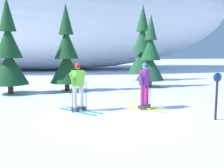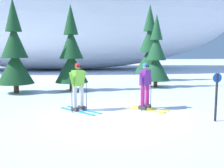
% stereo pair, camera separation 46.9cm
% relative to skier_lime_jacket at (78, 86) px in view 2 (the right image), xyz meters
% --- Properties ---
extents(ground_plane, '(120.00, 120.00, 0.00)m').
position_rel_skier_lime_jacket_xyz_m(ground_plane, '(1.23, -1.01, -0.89)').
color(ground_plane, white).
extents(skier_lime_jacket, '(1.45, 1.60, 1.72)m').
position_rel_skier_lime_jacket_xyz_m(skier_lime_jacket, '(0.00, 0.00, 0.00)').
color(skier_lime_jacket, '#2893CC').
rests_on(skier_lime_jacket, ground).
extents(skier_purple_jacket, '(1.45, 1.40, 1.71)m').
position_rel_skier_lime_jacket_xyz_m(skier_purple_jacket, '(2.43, -0.11, 0.02)').
color(skier_purple_jacket, gold).
rests_on(skier_purple_jacket, ground).
extents(pine_tree_far_left, '(1.83, 1.83, 4.74)m').
position_rel_skier_lime_jacket_xyz_m(pine_tree_far_left, '(-3.10, 4.48, 1.10)').
color(pine_tree_far_left, '#47301E').
rests_on(pine_tree_far_left, ground).
extents(pine_tree_center_left, '(1.77, 1.77, 4.58)m').
position_rel_skier_lime_jacket_xyz_m(pine_tree_center_left, '(-0.28, 4.85, 1.03)').
color(pine_tree_center_left, '#47301E').
rests_on(pine_tree_center_left, ground).
extents(pine_tree_center_right, '(1.64, 1.64, 4.26)m').
position_rel_skier_lime_jacket_xyz_m(pine_tree_center_right, '(4.64, 5.55, 0.89)').
color(pine_tree_center_right, '#47301E').
rests_on(pine_tree_center_right, ground).
extents(pine_tree_far_right, '(2.10, 2.10, 5.44)m').
position_rel_skier_lime_jacket_xyz_m(pine_tree_far_right, '(5.25, 8.98, 1.39)').
color(pine_tree_far_right, '#47301E').
rests_on(pine_tree_far_right, ground).
extents(snow_ridge_background, '(42.22, 15.73, 14.73)m').
position_rel_skier_lime_jacket_xyz_m(snow_ridge_background, '(-1.23, 21.40, 6.48)').
color(snow_ridge_background, white).
rests_on(snow_ridge_background, ground).
extents(trail_marker_post, '(0.28, 0.07, 1.47)m').
position_rel_skier_lime_jacket_xyz_m(trail_marker_post, '(4.10, -2.01, -0.05)').
color(trail_marker_post, black).
rests_on(trail_marker_post, ground).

